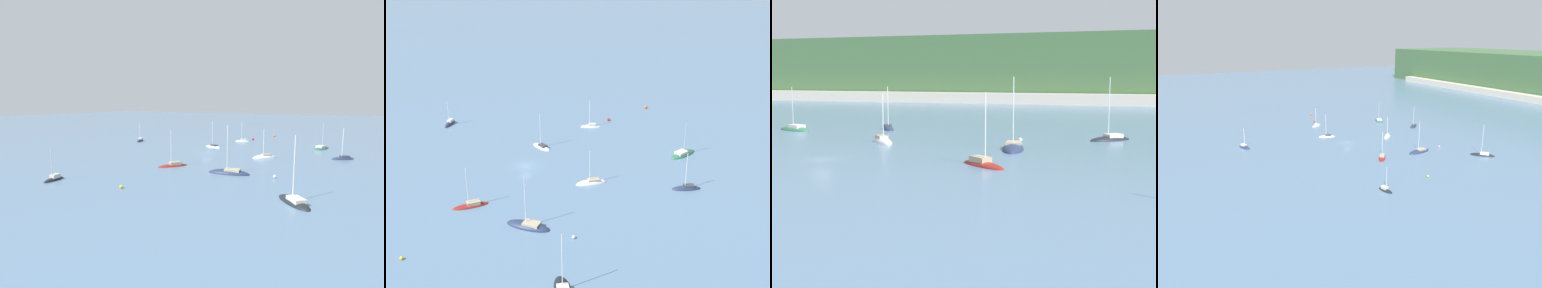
# 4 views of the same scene
# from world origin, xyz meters

# --- Properties ---
(ground_plane) EXTENTS (600.00, 600.00, 0.00)m
(ground_plane) POSITION_xyz_m (0.00, 0.00, 0.00)
(ground_plane) COLOR slate
(sailboat_0) EXTENTS (4.57, 9.36, 11.43)m
(sailboat_0) POSITION_xyz_m (21.26, 16.42, 0.07)
(sailboat_0) COLOR #232D4C
(sailboat_0) RESTS_ON ground_plane
(sailboat_1) EXTENTS (8.68, 5.37, 9.27)m
(sailboat_1) POSITION_xyz_m (-25.37, 29.44, 0.09)
(sailboat_1) COLOR #2D6647
(sailboat_1) RESTS_ON ground_plane
(sailboat_2) EXTENTS (6.35, 6.37, 8.82)m
(sailboat_2) POSITION_xyz_m (-0.40, 17.79, 0.08)
(sailboat_2) COLOR silver
(sailboat_2) RESTS_ON ground_plane
(sailboat_3) EXTENTS (6.08, 3.59, 7.96)m
(sailboat_3) POSITION_xyz_m (-10.97, -34.63, 0.11)
(sailboat_3) COLOR #232D4C
(sailboat_3) RESTS_ON ground_plane
(sailboat_4) EXTENTS (7.55, 7.21, 11.10)m
(sailboat_4) POSITION_xyz_m (33.92, 32.38, 0.11)
(sailboat_4) COLOR black
(sailboat_4) RESTS_ON ground_plane
(sailboat_5) EXTENTS (3.82, 6.62, 9.55)m
(sailboat_5) POSITION_xyz_m (-11.07, -3.04, 0.10)
(sailboat_5) COLOR silver
(sailboat_5) RESTS_ON ground_plane
(sailboat_6) EXTENTS (4.96, 2.34, 7.05)m
(sailboat_6) POSITION_xyz_m (43.53, -11.50, 0.15)
(sailboat_6) COLOR black
(sailboat_6) RESTS_ON ground_plane
(sailboat_7) EXTENTS (7.23, 6.17, 9.30)m
(sailboat_7) POSITION_xyz_m (21.03, 1.79, 0.14)
(sailboat_7) COLOR maroon
(sailboat_7) RESTS_ON ground_plane
(sailboat_8) EXTENTS (4.19, 5.55, 8.33)m
(sailboat_8) POSITION_xyz_m (-29.99, 0.50, 0.13)
(sailboat_8) COLOR silver
(sailboat_8) RESTS_ON ground_plane
(sailboat_9) EXTENTS (5.30, 6.28, 9.17)m
(sailboat_9) POSITION_xyz_m (-8.89, 36.70, 0.10)
(sailboat_9) COLOR #232D4C
(sailboat_9) RESTS_ON ground_plane
(mooring_buoy_0) EXTENTS (0.84, 0.84, 0.84)m
(mooring_buoy_0) POSITION_xyz_m (-52.40, 7.09, 0.42)
(mooring_buoy_0) COLOR orange
(mooring_buoy_0) RESTS_ON ground_plane
(mooring_buoy_1) EXTENTS (0.64, 0.64, 0.64)m
(mooring_buoy_1) POSITION_xyz_m (20.24, 25.90, 0.32)
(mooring_buoy_1) COLOR white
(mooring_buoy_1) RESTS_ON ground_plane
(mooring_buoy_2) EXTENTS (0.88, 0.88, 0.88)m
(mooring_buoy_2) POSITION_xyz_m (-36.98, 2.36, 0.44)
(mooring_buoy_2) COLOR red
(mooring_buoy_2) RESTS_ON ground_plane
(mooring_buoy_3) EXTENTS (0.62, 0.62, 0.62)m
(mooring_buoy_3) POSITION_xyz_m (41.16, 3.98, 0.31)
(mooring_buoy_3) COLOR yellow
(mooring_buoy_3) RESTS_ON ground_plane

